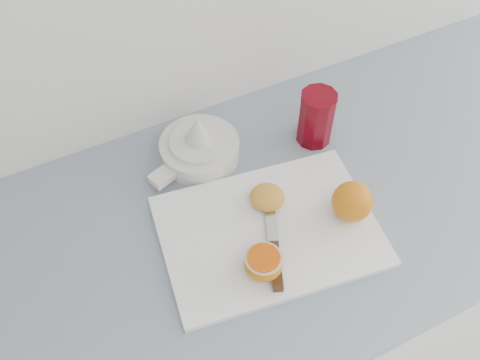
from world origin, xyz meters
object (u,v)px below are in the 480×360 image
at_px(cutting_board, 269,231).
at_px(half_orange, 263,263).
at_px(counter, 277,302).
at_px(red_tumbler, 316,119).
at_px(citrus_juicer, 199,147).

height_order(cutting_board, half_orange, half_orange).
bearing_deg(cutting_board, half_orange, -125.60).
height_order(counter, cutting_board, cutting_board).
bearing_deg(red_tumbler, half_orange, -136.27).
relative_size(cutting_board, citrus_juicer, 1.92).
distance_m(counter, red_tumbler, 0.53).
relative_size(cutting_board, red_tumbler, 3.20).
height_order(half_orange, red_tumbler, red_tumbler).
relative_size(counter, citrus_juicer, 11.86).
xyz_separation_m(half_orange, citrus_juicer, (0.01, 0.29, -0.00)).
bearing_deg(cutting_board, red_tumbler, 40.26).
height_order(cutting_board, red_tumbler, red_tumbler).
relative_size(half_orange, citrus_juicer, 0.33).
height_order(counter, red_tumbler, red_tumbler).
distance_m(cutting_board, half_orange, 0.09).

